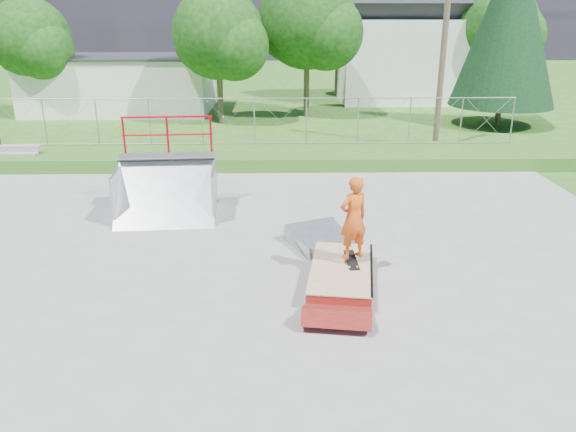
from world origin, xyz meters
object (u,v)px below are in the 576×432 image
(grind_box, at_px, (341,275))
(flat_bank_ramp, at_px, (322,239))
(quarter_pipe, at_px, (165,172))
(skater, at_px, (353,221))

(grind_box, xyz_separation_m, flat_bank_ramp, (-0.25, 1.98, 0.02))
(quarter_pipe, bearing_deg, skater, -44.22)
(grind_box, height_order, flat_bank_ramp, flat_bank_ramp)
(quarter_pipe, xyz_separation_m, skater, (4.54, -3.92, -0.01))
(grind_box, height_order, skater, skater)
(grind_box, distance_m, skater, 1.15)
(grind_box, bearing_deg, flat_bank_ramp, 106.00)
(skater, bearing_deg, grind_box, 15.84)
(grind_box, height_order, quarter_pipe, quarter_pipe)
(skater, bearing_deg, quarter_pipe, -67.42)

